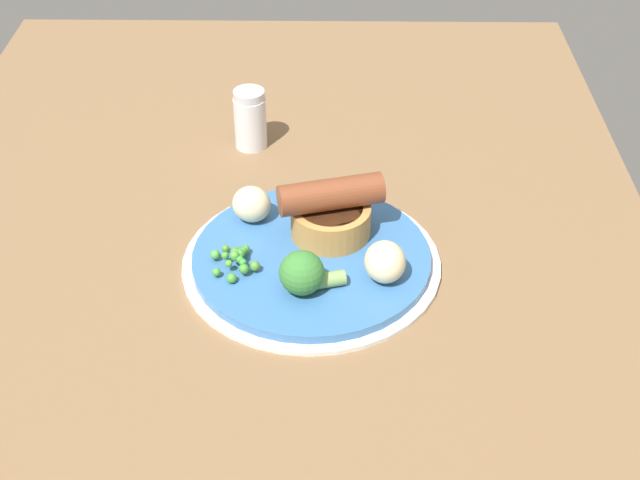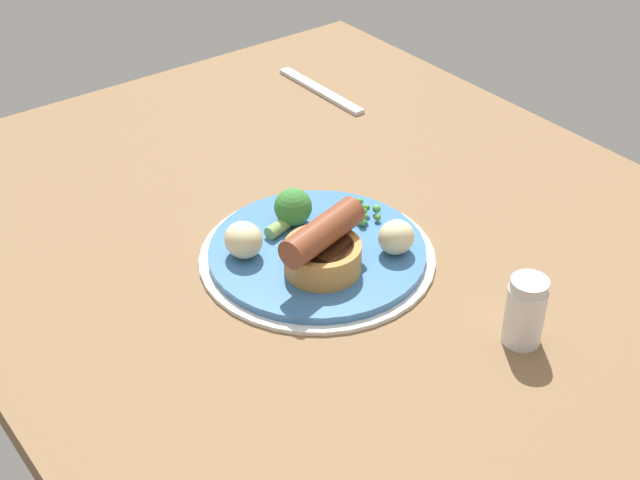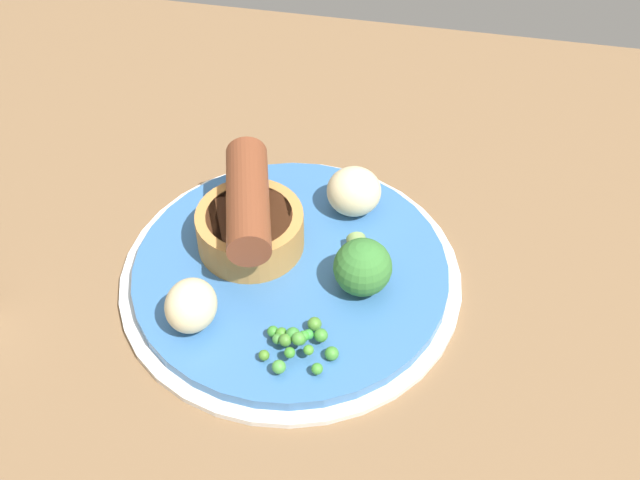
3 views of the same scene
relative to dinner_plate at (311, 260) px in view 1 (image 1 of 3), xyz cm
name	(u,v)px [view 1 (image 1 of 3)]	position (x,y,z in cm)	size (l,w,h in cm)	color
dining_table	(269,260)	(-2.63, -4.45, -2.07)	(110.00, 80.00, 3.00)	brown
dinner_plate	(311,260)	(0.00, 0.00, 0.00)	(25.37, 25.37, 1.40)	silver
sausage_pudding	(331,212)	(-3.41, 1.86, 3.47)	(7.99, 10.74, 6.27)	#BC8442
pea_pile	(236,259)	(2.11, -7.16, 1.75)	(5.29, 4.92, 1.88)	#47832F
broccoli_floret_near	(304,273)	(5.37, -0.56, 2.83)	(4.21, 6.26, 4.21)	#387A33
potato_chunk_0	(385,262)	(3.58, 6.94, 2.80)	(3.87, 4.21, 3.94)	beige
potato_chunk_2	(252,204)	(-5.60, -6.18, 2.74)	(3.93, 3.52, 3.80)	beige
salt_shaker	(250,119)	(-22.24, -7.56, 2.98)	(3.78, 3.78, 7.19)	silver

